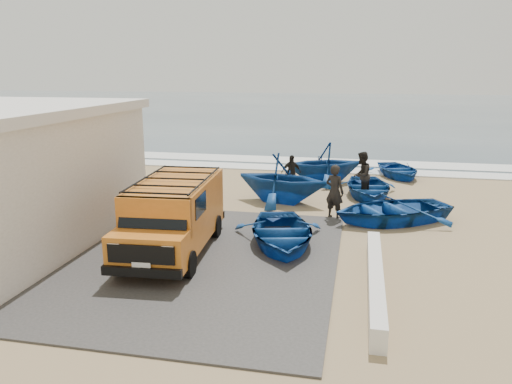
{
  "coord_description": "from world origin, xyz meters",
  "views": [
    {
      "loc": [
        4.46,
        -14.87,
        5.37
      ],
      "look_at": [
        0.99,
        1.63,
        1.2
      ],
      "focal_mm": 35.0,
      "sensor_mm": 36.0,
      "label": 1
    }
  ],
  "objects_px": {
    "boat_far_left": "(324,163)",
    "van": "(174,214)",
    "parapet": "(375,280)",
    "fisherman_back": "(291,172)",
    "fisherman_front": "(335,192)",
    "boat_near_right": "(391,210)",
    "boat_near_left": "(281,233)",
    "boat_mid_right": "(368,188)",
    "boat_mid_left": "(282,178)",
    "boat_far_right": "(398,170)",
    "fisherman_middle": "(361,175)"
  },
  "relations": [
    {
      "from": "boat_far_left",
      "to": "van",
      "type": "bearing_deg",
      "value": -42.78
    },
    {
      "from": "boat_near_left",
      "to": "boat_near_right",
      "type": "relative_size",
      "value": 0.93
    },
    {
      "from": "boat_mid_left",
      "to": "boat_far_right",
      "type": "bearing_deg",
      "value": -24.75
    },
    {
      "from": "fisherman_front",
      "to": "boat_near_right",
      "type": "bearing_deg",
      "value": -153.62
    },
    {
      "from": "boat_mid_left",
      "to": "fisherman_front",
      "type": "height_order",
      "value": "boat_mid_left"
    },
    {
      "from": "boat_near_left",
      "to": "boat_mid_left",
      "type": "height_order",
      "value": "boat_mid_left"
    },
    {
      "from": "boat_mid_left",
      "to": "boat_far_right",
      "type": "distance_m",
      "value": 7.93
    },
    {
      "from": "boat_near_left",
      "to": "fisherman_front",
      "type": "height_order",
      "value": "fisherman_front"
    },
    {
      "from": "boat_near_left",
      "to": "fisherman_back",
      "type": "bearing_deg",
      "value": 81.98
    },
    {
      "from": "boat_mid_left",
      "to": "fisherman_back",
      "type": "distance_m",
      "value": 2.36
    },
    {
      "from": "boat_mid_right",
      "to": "fisherman_front",
      "type": "height_order",
      "value": "fisherman_front"
    },
    {
      "from": "boat_near_left",
      "to": "boat_near_right",
      "type": "distance_m",
      "value": 4.78
    },
    {
      "from": "boat_far_right",
      "to": "boat_far_left",
      "type": "bearing_deg",
      "value": -167.65
    },
    {
      "from": "boat_mid_right",
      "to": "boat_near_left",
      "type": "bearing_deg",
      "value": -117.8
    },
    {
      "from": "boat_near_right",
      "to": "boat_far_left",
      "type": "xyz_separation_m",
      "value": [
        -2.86,
        5.9,
        0.53
      ]
    },
    {
      "from": "van",
      "to": "boat_near_right",
      "type": "relative_size",
      "value": 1.22
    },
    {
      "from": "parapet",
      "to": "van",
      "type": "relative_size",
      "value": 1.12
    },
    {
      "from": "boat_near_right",
      "to": "fisherman_back",
      "type": "distance_m",
      "value": 5.99
    },
    {
      "from": "boat_mid_right",
      "to": "boat_far_right",
      "type": "distance_m",
      "value": 4.71
    },
    {
      "from": "boat_mid_left",
      "to": "boat_far_right",
      "type": "xyz_separation_m",
      "value": [
        5.04,
        6.09,
        -0.65
      ]
    },
    {
      "from": "boat_near_left",
      "to": "boat_far_right",
      "type": "relative_size",
      "value": 1.15
    },
    {
      "from": "boat_near_left",
      "to": "boat_far_right",
      "type": "distance_m",
      "value": 12.05
    },
    {
      "from": "boat_far_left",
      "to": "boat_mid_right",
      "type": "bearing_deg",
      "value": 17.89
    },
    {
      "from": "boat_near_right",
      "to": "fisherman_front",
      "type": "relative_size",
      "value": 2.18
    },
    {
      "from": "boat_mid_left",
      "to": "fisherman_middle",
      "type": "height_order",
      "value": "boat_mid_left"
    },
    {
      "from": "boat_mid_right",
      "to": "fisherman_middle",
      "type": "xyz_separation_m",
      "value": [
        -0.3,
        -0.28,
        0.6
      ]
    },
    {
      "from": "boat_near_right",
      "to": "fisherman_front",
      "type": "xyz_separation_m",
      "value": [
        -2.03,
        0.05,
        0.55
      ]
    },
    {
      "from": "van",
      "to": "boat_far_right",
      "type": "bearing_deg",
      "value": 55.76
    },
    {
      "from": "fisherman_back",
      "to": "boat_far_right",
      "type": "bearing_deg",
      "value": 11.72
    },
    {
      "from": "boat_far_right",
      "to": "fisherman_middle",
      "type": "relative_size",
      "value": 1.78
    },
    {
      "from": "parapet",
      "to": "fisherman_back",
      "type": "xyz_separation_m",
      "value": [
        -3.55,
        10.24,
        0.52
      ]
    },
    {
      "from": "fisherman_middle",
      "to": "boat_far_right",
      "type": "bearing_deg",
      "value": 177.28
    },
    {
      "from": "boat_mid_right",
      "to": "boat_far_left",
      "type": "height_order",
      "value": "boat_far_left"
    },
    {
      "from": "parapet",
      "to": "fisherman_front",
      "type": "relative_size",
      "value": 2.98
    },
    {
      "from": "fisherman_back",
      "to": "parapet",
      "type": "bearing_deg",
      "value": -96.13
    },
    {
      "from": "fisherman_middle",
      "to": "boat_far_left",
      "type": "bearing_deg",
      "value": -127.55
    },
    {
      "from": "fisherman_middle",
      "to": "fisherman_back",
      "type": "distance_m",
      "value": 3.29
    },
    {
      "from": "boat_near_right",
      "to": "parapet",
      "type": "bearing_deg",
      "value": -35.13
    },
    {
      "from": "boat_near_right",
      "to": "boat_mid_right",
      "type": "height_order",
      "value": "boat_near_right"
    },
    {
      "from": "van",
      "to": "boat_far_left",
      "type": "bearing_deg",
      "value": 66.62
    },
    {
      "from": "boat_far_right",
      "to": "fisherman_back",
      "type": "bearing_deg",
      "value": -160.63
    },
    {
      "from": "boat_mid_left",
      "to": "boat_mid_right",
      "type": "xyz_separation_m",
      "value": [
        3.5,
        1.64,
        -0.61
      ]
    },
    {
      "from": "boat_mid_left",
      "to": "fisherman_middle",
      "type": "relative_size",
      "value": 1.93
    },
    {
      "from": "boat_near_right",
      "to": "van",
      "type": "bearing_deg",
      "value": -84.31
    },
    {
      "from": "van",
      "to": "fisherman_middle",
      "type": "xyz_separation_m",
      "value": [
        5.44,
        7.74,
        -0.2
      ]
    },
    {
      "from": "parapet",
      "to": "boat_far_left",
      "type": "height_order",
      "value": "boat_far_left"
    },
    {
      "from": "boat_near_left",
      "to": "boat_mid_right",
      "type": "xyz_separation_m",
      "value": [
        2.69,
        6.83,
        -0.02
      ]
    },
    {
      "from": "boat_mid_right",
      "to": "fisherman_back",
      "type": "distance_m",
      "value": 3.53
    },
    {
      "from": "van",
      "to": "boat_near_left",
      "type": "relative_size",
      "value": 1.31
    },
    {
      "from": "parapet",
      "to": "boat_near_right",
      "type": "relative_size",
      "value": 1.37
    }
  ]
}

